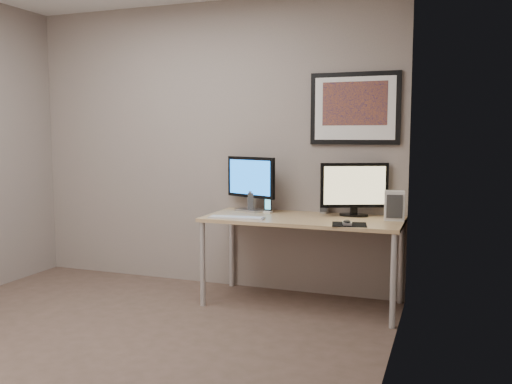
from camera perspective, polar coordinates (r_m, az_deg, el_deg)
floor at (r=3.86m, az=-15.89°, el=-15.54°), size 3.60×3.60×0.00m
room at (r=3.97m, az=-12.75°, el=9.38°), size 3.60×3.60×3.60m
desk at (r=4.45m, az=4.95°, el=-3.52°), size 1.60×0.70×0.73m
framed_art at (r=4.64m, az=10.36°, el=8.67°), size 0.75×0.04×0.60m
monitor_large at (r=4.75m, az=-0.55°, el=1.15°), size 0.50×0.25×0.48m
monitor_tv at (r=4.53m, az=10.30°, el=0.43°), size 0.53×0.25×0.44m
speaker_left at (r=4.77m, az=-0.37°, el=-0.95°), size 0.08×0.08×0.18m
speaker_right at (r=4.68m, az=7.19°, el=-1.05°), size 0.08×0.08×0.19m
phone_dock at (r=4.68m, az=1.27°, el=-1.33°), size 0.07×0.07×0.14m
keyboard at (r=4.37m, az=-2.07°, el=-2.70°), size 0.46×0.16×0.02m
mousepad at (r=4.13m, az=9.79°, el=-3.38°), size 0.29×0.27×0.00m
mouse at (r=4.10m, az=9.56°, el=-3.16°), size 0.08×0.12×0.04m
fan_unit at (r=4.40m, az=14.35°, el=-1.39°), size 0.17×0.13×0.23m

